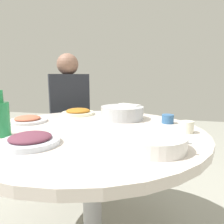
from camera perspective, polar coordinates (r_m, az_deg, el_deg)
name	(u,v)px	position (r m, az deg, el deg)	size (l,w,h in m)	color
round_dining_table	(91,145)	(1.13, -5.76, -9.08)	(1.19, 1.19, 0.73)	#99999E
rice_bowl	(122,112)	(1.36, 2.84, -0.12)	(0.28, 0.28, 0.09)	#B2B5BA
soup_bowl	(153,142)	(0.82, 11.20, -8.23)	(0.28, 0.26, 0.06)	silver
dish_tofu_braise	(28,120)	(1.37, -22.33, -1.95)	(0.23, 0.23, 0.04)	silver
dish_eggplant	(31,140)	(0.92, -21.65, -7.15)	(0.24, 0.24, 0.05)	silver
dish_stirfry	(78,112)	(1.54, -9.37, 0.01)	(0.24, 0.24, 0.05)	#EBEAC8
green_bottle	(1,118)	(1.09, -28.43, -1.44)	(0.08, 0.08, 0.22)	#248548
tea_cup_near	(187,127)	(1.10, 20.14, -3.91)	(0.06, 0.06, 0.06)	beige
tea_cup_far	(168,119)	(1.28, 15.17, -1.85)	(0.07, 0.07, 0.05)	#315E8F
stool_for_diner_left	(71,160)	(2.06, -11.28, -12.83)	(0.35, 0.35, 0.45)	brown
diner_left	(69,103)	(1.92, -11.82, 2.39)	(0.45, 0.46, 0.76)	#2D333D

